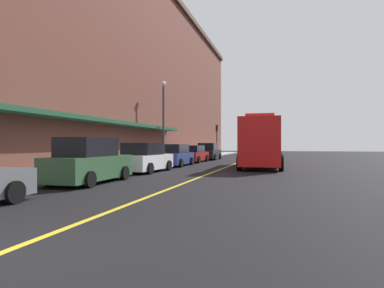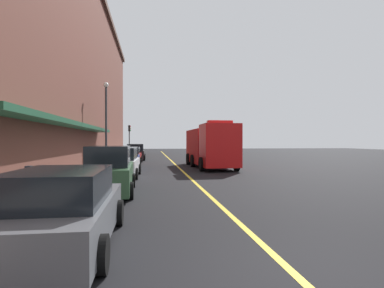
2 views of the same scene
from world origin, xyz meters
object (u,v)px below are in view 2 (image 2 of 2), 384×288
Objects in this scene: parked_car_3 at (128,158)px; parked_car_4 at (131,156)px; parked_car_0 at (63,211)px; parked_car_2 at (121,163)px; parking_meter_1 at (29,182)px; parking_meter_0 at (87,162)px; parking_meter_3 at (113,154)px; traffic_light_near at (129,134)px; parked_car_1 at (110,172)px; street_lamp_left at (106,114)px; parked_car_5 at (136,153)px; fire_truck at (210,146)px.

parked_car_4 is (-0.11, 5.37, -0.04)m from parked_car_3.
parked_car_2 is at bearing -0.33° from parked_car_0.
parking_meter_0 is at bearing 90.00° from parking_meter_1.
parking_meter_1 is at bearing -90.00° from parking_meter_3.
traffic_light_near is (-1.24, 16.82, 2.42)m from parked_car_4.
traffic_light_near reaches higher than parked_car_4.
parked_car_1 is 3.55× the size of parking_meter_3.
parked_car_4 is 3.06m from parking_meter_3.
parked_car_0 is 20.81m from street_lamp_left.
parked_car_0 is at bearing -178.43° from parked_car_2.
parked_car_1 is 1.03× the size of parked_car_5.
parking_meter_0 is (-1.30, -13.70, 0.32)m from parked_car_4.
street_lamp_left is at bearing 145.26° from parked_car_4.
parked_car_1 is at bearing -83.97° from parking_meter_3.
parked_car_1 is 14.07m from parking_meter_3.
parked_car_5 is at bearing -1.20° from parked_car_4.
parked_car_2 is 3.09m from parking_meter_0.
parked_car_3 is 3.53× the size of parking_meter_1.
parked_car_3 is at bearing -61.74° from parking_meter_3.
parked_car_2 is at bearing -87.25° from traffic_light_near.
fire_truck is 23.25m from traffic_light_near.
traffic_light_near is (-7.79, 21.85, 1.46)m from fire_truck.
parked_car_5 is 26.55m from parking_meter_1.
parked_car_3 is 6.52m from fire_truck.
parked_car_0 is at bearing -81.66° from parking_meter_0.
parking_meter_0 is at bearing 24.27° from parked_car_1.
fire_truck reaches higher than parking_meter_1.
parked_car_0 is 0.98× the size of parked_car_3.
parked_car_3 is at bearing 179.36° from parked_car_5.
parked_car_3 is at bearing -88.69° from fire_truck.
parked_car_0 is 6.32m from parked_car_1.
parking_meter_0 is 10.95m from parking_meter_3.
parked_car_0 reaches higher than parking_meter_0.
parked_car_5 is 11.68m from traffic_light_near.
parked_car_5 is (0.09, 10.83, 0.06)m from parked_car_3.
parked_car_5 reaches higher than parked_car_2.
parked_car_3 is at bearing 84.87° from parking_meter_1.
street_lamp_left is at bearing 15.18° from parked_car_2.
fire_truck reaches higher than parked_car_2.
parked_car_0 is at bearing -21.38° from fire_truck.
parking_meter_3 is 3.39m from street_lamp_left.
parked_car_4 is at bearing -1.00° from parked_car_1.
fire_truck is at bearing -70.37° from traffic_light_near.
parking_meter_1 is (-1.30, -21.04, 0.32)m from parked_car_4.
fire_truck is 17.84m from parking_meter_1.
parked_car_0 is at bearing 177.45° from parked_car_1.
parking_meter_3 is at bearing 155.48° from parked_car_4.
parked_car_5 is (0.19, 5.46, 0.10)m from parked_car_4.
parked_car_5 reaches higher than parked_car_0.
parked_car_2 reaches higher than parking_meter_0.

